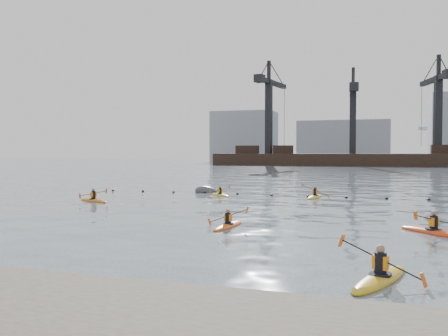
{
  "coord_description": "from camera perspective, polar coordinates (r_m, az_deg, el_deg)",
  "views": [
    {
      "loc": [
        6.36,
        -15.91,
        3.65
      ],
      "look_at": [
        -1.23,
        7.34,
        2.8
      ],
      "focal_mm": 38.0,
      "sensor_mm": 36.0,
      "label": 1
    }
  ],
  "objects": [
    {
      "name": "ground",
      "position": [
        17.52,
        -3.7,
        -10.04
      ],
      "size": [
        400.0,
        400.0,
        0.0
      ],
      "primitive_type": "plane",
      "color": "#35434D",
      "rests_on": "ground"
    },
    {
      "name": "float_line",
      "position": [
        39.22,
        7.94,
        -3.32
      ],
      "size": [
        33.24,
        0.73,
        0.24
      ],
      "color": "black",
      "rests_on": "ground"
    },
    {
      "name": "barge_pier",
      "position": [
        126.09,
        15.09,
        1.13
      ],
      "size": [
        72.0,
        19.3,
        29.5
      ],
      "color": "black",
      "rests_on": "ground"
    },
    {
      "name": "skyline",
      "position": [
        166.33,
        16.69,
        3.84
      ],
      "size": [
        141.0,
        28.0,
        22.0
      ],
      "color": "gray",
      "rests_on": "ground"
    },
    {
      "name": "kayaker_0",
      "position": [
        23.08,
        0.48,
        -6.87
      ],
      "size": [
        2.15,
        3.16,
        1.16
      ],
      "rotation": [
        0.0,
        0.0,
        -0.1
      ],
      "color": "orange",
      "rests_on": "ground"
    },
    {
      "name": "kayaker_1",
      "position": [
        14.36,
        18.28,
        -12.38
      ],
      "size": [
        2.42,
        3.68,
        1.35
      ],
      "rotation": [
        0.0,
        0.0,
        -0.35
      ],
      "color": "gold",
      "rests_on": "ground"
    },
    {
      "name": "kayaker_2",
      "position": [
        36.04,
        -15.43,
        -3.73
      ],
      "size": [
        3.35,
        2.11,
        1.09
      ],
      "rotation": [
        0.0,
        0.0,
        1.12
      ],
      "color": "#C56812",
      "rests_on": "ground"
    },
    {
      "name": "kayaker_3",
      "position": [
        38.22,
        10.91,
        -3.37
      ],
      "size": [
        2.27,
        3.37,
        1.24
      ],
      "rotation": [
        0.0,
        0.0,
        -0.17
      ],
      "color": "yellow",
      "rests_on": "ground"
    },
    {
      "name": "kayaker_4",
      "position": [
        23.19,
        23.92,
        -6.96
      ],
      "size": [
        3.09,
        3.09,
        1.22
      ],
      "rotation": [
        0.0,
        0.0,
        3.93
      ],
      "color": "red",
      "rests_on": "ground"
    },
    {
      "name": "kayaker_5",
      "position": [
        39.26,
        -0.47,
        -3.21
      ],
      "size": [
        2.5,
        2.36,
        0.96
      ],
      "rotation": [
        0.0,
        0.0,
        0.83
      ],
      "color": "gold",
      "rests_on": "ground"
    },
    {
      "name": "mooring_buoy",
      "position": [
        42.45,
        -2.09,
        -2.94
      ],
      "size": [
        2.68,
        2.42,
        1.53
      ],
      "primitive_type": "ellipsoid",
      "rotation": [
        0.0,
        0.21,
        0.62
      ],
      "color": "#3E4143",
      "rests_on": "ground"
    }
  ]
}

